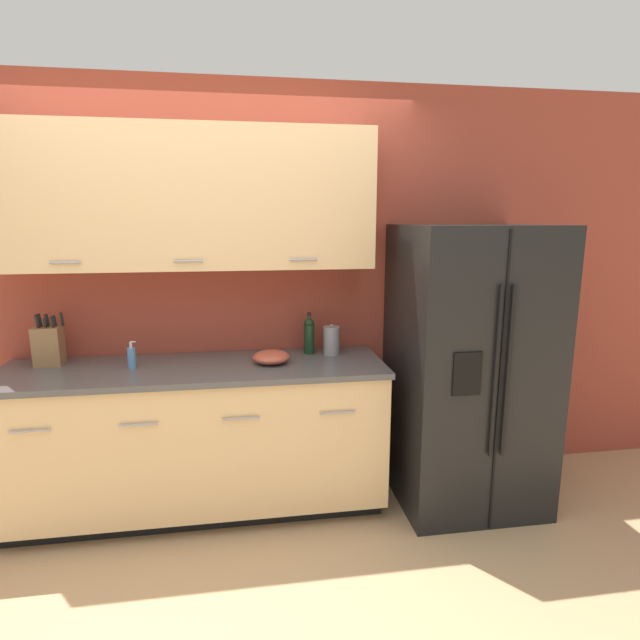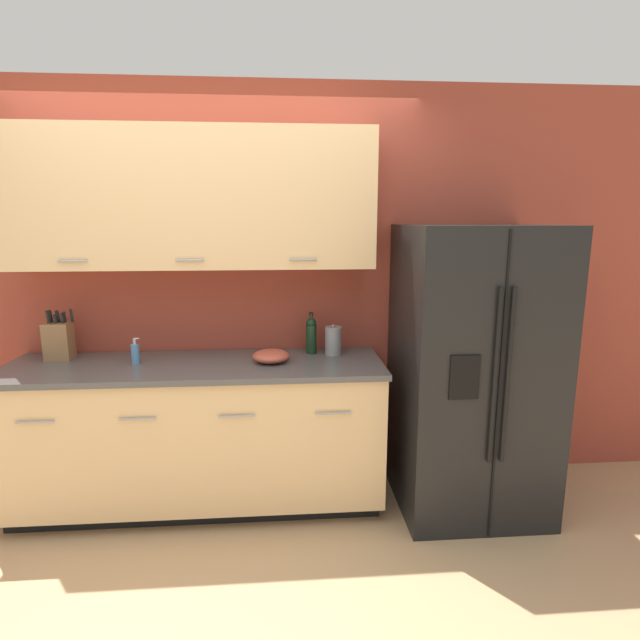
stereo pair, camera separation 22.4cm
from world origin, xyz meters
name	(u,v)px [view 2 (the right image)]	position (x,y,z in m)	size (l,w,h in m)	color
ground_plane	(209,576)	(0.00, 0.00, 0.00)	(14.00, 14.00, 0.00)	tan
wall_back	(214,266)	(-0.04, 0.96, 1.47)	(10.00, 0.39, 2.60)	#993D2D
counter_unit	(199,434)	(-0.14, 0.68, 0.47)	(2.24, 0.64, 0.92)	black
refrigerator	(471,370)	(1.53, 0.59, 0.87)	(0.86, 0.82, 1.73)	black
knife_block	(59,340)	(-0.97, 0.82, 1.04)	(0.17, 0.12, 0.31)	olive
wine_bottle	(311,335)	(0.57, 0.85, 1.04)	(0.07, 0.07, 0.26)	black
soap_dispenser	(135,354)	(-0.48, 0.68, 0.99)	(0.05, 0.05, 0.16)	#4C7FB2
steel_canister	(333,341)	(0.70, 0.80, 1.01)	(0.10, 0.10, 0.20)	gray
mixing_bowl	(271,356)	(0.32, 0.66, 0.96)	(0.22, 0.22, 0.07)	#B24C38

